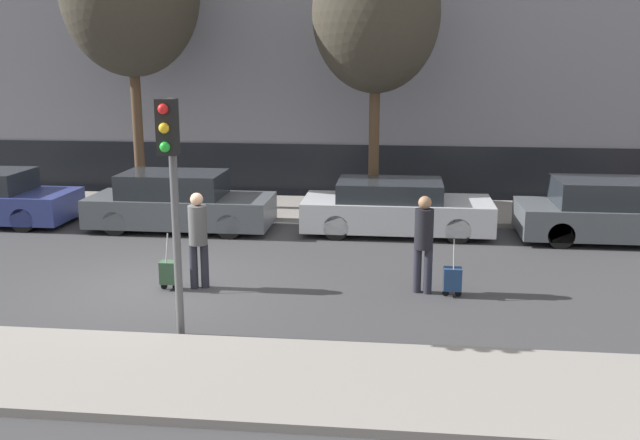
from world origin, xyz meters
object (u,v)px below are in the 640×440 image
Objects in this scene: parked_car_3 at (611,213)px; trolley_left at (169,273)px; pedestrian_left at (198,234)px; parked_car_1 at (179,203)px; traffic_light at (171,171)px; bare_tree_down_street at (376,15)px; trolley_right at (452,279)px; pedestrian_right at (424,238)px; parked_car_2 at (395,208)px.

parked_car_3 reaches higher than trolley_left.
parked_car_1 is at bearing 94.79° from pedestrian_left.
traffic_light is 0.51× the size of bare_tree_down_street.
parked_car_3 is at bearing 27.06° from trolley_left.
parked_car_3 reaches higher than trolley_right.
pedestrian_left is 1.00× the size of pedestrian_right.
bare_tree_down_street reaches higher than trolley_left.
bare_tree_down_street is at bearing -64.26° from pedestrian_right.
pedestrian_left reaches higher than parked_car_3.
pedestrian_left is at bearing 16.99° from trolley_left.
pedestrian_left is 1.68× the size of trolley_right.
parked_car_1 reaches higher than parked_car_2.
bare_tree_down_street is (2.96, 6.58, 4.23)m from pedestrian_left.
pedestrian_left is 4.12m from pedestrian_right.
parked_car_3 is (10.35, 0.04, 0.00)m from parked_car_1.
parked_car_1 is 6.92m from bare_tree_down_street.
trolley_left is at bearing -177.82° from trolley_right.
parked_car_3 reaches higher than parked_car_1.
parked_car_1 is 7.28m from pedestrian_right.
traffic_light is at bearing -98.74° from pedestrian_left.
parked_car_3 is 10.23m from trolley_left.
pedestrian_right is at bearing -79.70° from bare_tree_down_street.
parked_car_1 is at bearing -177.71° from parked_car_2.
pedestrian_right is 4.84m from traffic_light.
trolley_left is at bearing -179.93° from pedestrian_left.
trolley_right is at bearing -34.52° from parked_car_1.
parked_car_2 is 0.63× the size of bare_tree_down_street.
parked_car_1 is 4.79m from trolley_left.
pedestrian_left is at bearing 17.99° from pedestrian_right.
traffic_light is at bearing -150.46° from trolley_right.
parked_car_2 is 2.52× the size of pedestrian_left.
parked_car_1 is 2.50× the size of pedestrian_right.
bare_tree_down_street is at bearing 24.22° from parked_car_1.
bare_tree_down_street is (-1.16, 6.40, 4.23)m from pedestrian_right.
parked_car_1 is at bearing -20.49° from pedestrian_right.
pedestrian_left is at bearing -68.29° from parked_car_1.
pedestrian_right is (0.55, -4.48, 0.41)m from parked_car_2.
trolley_left is 9.05m from bare_tree_down_street.
bare_tree_down_street reaches higher than traffic_light.
trolley_right is at bearing -76.91° from parked_car_2.
traffic_light is (-3.23, -7.07, 1.98)m from parked_car_2.
pedestrian_left is 8.36m from bare_tree_down_street.
bare_tree_down_street is (-1.69, 6.54, 4.93)m from trolley_right.
pedestrian_left reaches higher than trolley_left.
bare_tree_down_street is at bearing 62.68° from trolley_left.
pedestrian_left reaches higher than pedestrian_right.
pedestrian_right is (4.64, 0.34, 0.70)m from trolley_left.
traffic_light reaches higher than pedestrian_right.
traffic_light is at bearing -68.76° from trolley_left.
pedestrian_right is at bearing -83.05° from parked_car_2.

